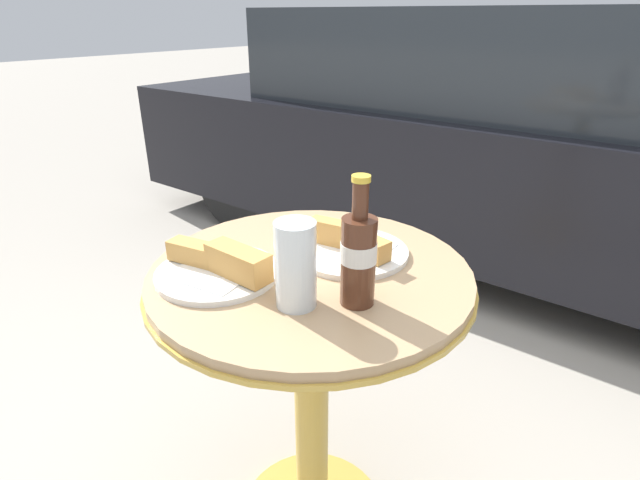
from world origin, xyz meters
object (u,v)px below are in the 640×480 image
(cola_bottle_left, at_px, (358,256))
(drinking_glass, at_px, (296,268))
(lunch_plate_far, at_px, (220,266))
(parked_car, at_px, (511,137))
(bistro_table, at_px, (311,345))
(lunch_plate_near, at_px, (350,247))

(cola_bottle_left, xyz_separation_m, drinking_glass, (-0.08, -0.07, -0.02))
(lunch_plate_far, distance_m, parked_car, 2.23)
(parked_car, bearing_deg, drinking_glass, -81.80)
(bistro_table, xyz_separation_m, lunch_plate_far, (-0.12, -0.13, 0.21))
(cola_bottle_left, relative_size, drinking_glass, 1.50)
(drinking_glass, bearing_deg, bistro_table, 118.37)
(drinking_glass, distance_m, lunch_plate_near, 0.23)
(drinking_glass, relative_size, parked_car, 0.04)
(drinking_glass, bearing_deg, lunch_plate_far, -177.03)
(bistro_table, distance_m, cola_bottle_left, 0.32)
(parked_car, bearing_deg, lunch_plate_far, -86.55)
(drinking_glass, bearing_deg, cola_bottle_left, 41.25)
(drinking_glass, relative_size, lunch_plate_far, 0.65)
(bistro_table, xyz_separation_m, parked_car, (-0.25, 2.08, 0.04))
(cola_bottle_left, distance_m, lunch_plate_far, 0.29)
(lunch_plate_near, bearing_deg, drinking_glass, -80.49)
(lunch_plate_far, bearing_deg, bistro_table, 48.46)
(lunch_plate_near, bearing_deg, parked_car, 98.05)
(cola_bottle_left, xyz_separation_m, lunch_plate_near, (-0.12, 0.15, -0.08))
(lunch_plate_far, height_order, parked_car, parked_car)
(bistro_table, height_order, cola_bottle_left, cola_bottle_left)
(cola_bottle_left, relative_size, parked_car, 0.06)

